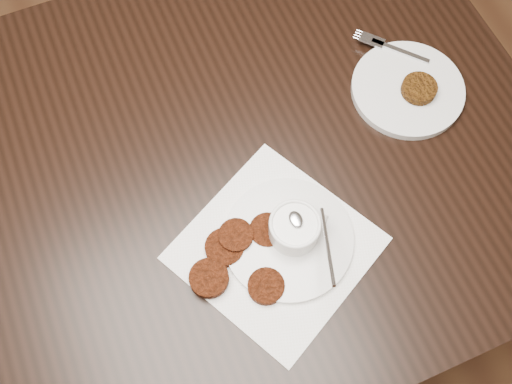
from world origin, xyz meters
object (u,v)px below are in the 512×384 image
napkin (276,248)px  plate_empty (288,239)px  plate_with_patty (409,87)px  sauce_ramekin (295,223)px  table (177,254)px

napkin → plate_empty: plate_empty is taller
napkin → plate_empty: 0.02m
napkin → plate_with_patty: 0.39m
sauce_ramekin → napkin: bearing=-165.7°
sauce_ramekin → plate_empty: bearing=-160.5°
napkin → sauce_ramekin: (0.03, 0.01, 0.06)m
napkin → table: bearing=129.8°
napkin → plate_with_patty: (0.34, 0.18, 0.01)m
sauce_ramekin → plate_with_patty: bearing=29.4°
sauce_ramekin → plate_with_patty: 0.35m
napkin → plate_empty: bearing=11.8°
table → napkin: size_ratio=5.26×
table → plate_empty: size_ratio=6.75×
plate_with_patty → sauce_ramekin: bearing=-150.6°
napkin → plate_empty: (0.02, 0.00, 0.01)m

